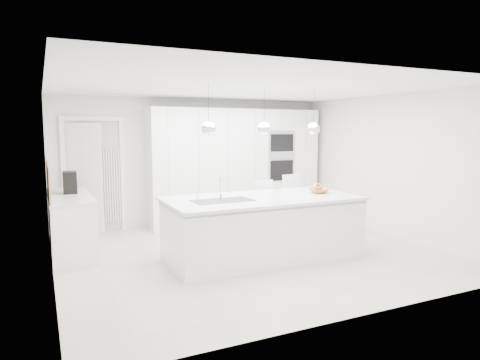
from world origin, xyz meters
name	(u,v)px	position (x,y,z in m)	size (l,w,h in m)	color
floor	(248,253)	(0.00, 0.00, 0.00)	(5.50, 5.50, 0.00)	#BDB197
wall_back	(194,161)	(0.00, 2.50, 1.25)	(5.50, 5.50, 0.00)	silver
wall_left	(49,181)	(-2.75, 0.00, 1.25)	(5.00, 5.00, 0.00)	silver
ceiling	(249,88)	(0.00, 0.00, 2.50)	(5.50, 5.50, 0.00)	white
tall_cabinets	(236,166)	(0.80, 2.20, 1.15)	(3.60, 0.60, 2.30)	white
oven_stack	(282,156)	(1.70, 1.89, 1.35)	(0.62, 0.04, 1.05)	#A5A5A8
doorway_frame	(94,177)	(-1.95, 2.47, 1.02)	(1.11, 0.08, 2.13)	white
hallway_door	(80,179)	(-2.20, 2.42, 1.00)	(0.82, 0.04, 2.00)	white
radiator	(112,185)	(-1.63, 2.46, 0.85)	(0.32, 0.04, 1.40)	white
left_base_cabinets	(71,225)	(-2.45, 1.20, 0.43)	(0.60, 1.80, 0.86)	white
left_worktop	(70,196)	(-2.45, 1.20, 0.88)	(0.62, 1.82, 0.04)	silver
oak_backsplash	(48,179)	(-2.74, 1.20, 1.15)	(0.02, 1.80, 0.50)	#AF7F3B
island_base	(263,229)	(0.10, -0.30, 0.43)	(2.80, 1.20, 0.86)	white
island_worktop	(262,198)	(0.10, -0.25, 0.88)	(2.84, 1.40, 0.04)	silver
island_sink	(223,206)	(-0.55, -0.30, 0.82)	(0.84, 0.44, 0.18)	#3F3F42
island_tap	(220,188)	(-0.50, -0.10, 1.05)	(0.02, 0.02, 0.30)	white
pendant_left	(209,129)	(-0.75, -0.30, 1.90)	(0.20, 0.20, 0.20)	white
pendant_mid	(264,129)	(0.10, -0.30, 1.90)	(0.20, 0.20, 0.20)	white
pendant_right	(313,129)	(0.95, -0.30, 1.90)	(0.20, 0.20, 0.20)	white
fruit_bowl	(319,191)	(1.09, -0.28, 0.94)	(0.30, 0.30, 0.07)	#AF7F3B
espresso_machine	(70,182)	(-2.43, 1.39, 1.07)	(0.20, 0.32, 0.34)	black
bar_stool_left	(267,212)	(0.59, 0.49, 0.52)	(0.34, 0.47, 1.03)	white
bar_stool_right	(295,206)	(1.21, 0.60, 0.54)	(0.36, 0.50, 1.08)	white
apple_a	(317,189)	(1.09, -0.24, 0.97)	(0.08, 0.08, 0.08)	red
apple_b	(320,189)	(1.08, -0.32, 0.97)	(0.09, 0.09, 0.09)	red
apple_c	(318,189)	(1.06, -0.30, 0.97)	(0.08, 0.08, 0.08)	red
apple_extra_3	(317,189)	(1.06, -0.28, 0.97)	(0.07, 0.07, 0.07)	red
banana_bunch	(318,186)	(1.07, -0.26, 1.01)	(0.20, 0.20, 0.03)	yellow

